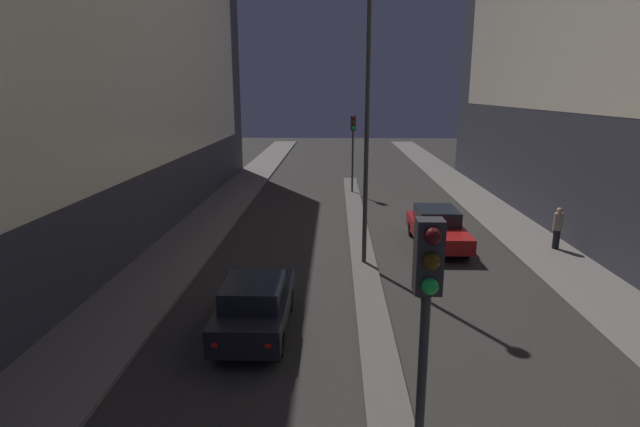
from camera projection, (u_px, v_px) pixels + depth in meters
name	position (u px, v px, depth m)	size (l,w,h in m)	color
building_left	(80.00, 15.00, 20.37)	(6.01, 37.40, 18.53)	#383842
median_strip	(361.00, 245.00, 20.62)	(0.92, 32.07, 0.14)	#56544F
traffic_light_near	(425.00, 321.00, 5.99)	(0.32, 0.42, 4.70)	#383838
traffic_light_mid	(353.00, 136.00, 30.37)	(0.32, 0.42, 4.70)	#383838
street_lamp	(368.00, 85.00, 16.90)	(0.50, 0.50, 9.74)	#383838
car_left_lane	(255.00, 305.00, 13.17)	(1.73, 4.21, 1.54)	black
car_right_lane	(437.00, 227.00, 20.71)	(1.92, 4.73, 1.51)	maroon
pedestrian_on_right_sidewalk	(558.00, 227.00, 19.79)	(0.35, 0.35, 1.68)	black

